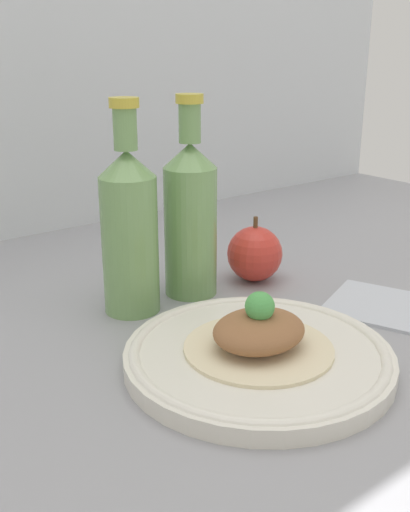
# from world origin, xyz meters

# --- Properties ---
(ground_plane) EXTENTS (1.80, 1.10, 0.04)m
(ground_plane) POSITION_xyz_m (0.00, 0.00, -0.02)
(ground_plane) COLOR gray
(wall_backsplash) EXTENTS (1.80, 0.03, 0.80)m
(wall_backsplash) POSITION_xyz_m (0.00, 0.54, 0.40)
(wall_backsplash) COLOR silver
(wall_backsplash) RESTS_ON ground_plane
(plate) EXTENTS (0.29, 0.29, 0.02)m
(plate) POSITION_xyz_m (-0.05, -0.10, 0.01)
(plate) COLOR silver
(plate) RESTS_ON ground_plane
(plated_food) EXTENTS (0.16, 0.16, 0.07)m
(plated_food) POSITION_xyz_m (-0.05, -0.10, 0.04)
(plated_food) COLOR beige
(plated_food) RESTS_ON plate
(cider_bottle_left) EXTENTS (0.07, 0.07, 0.27)m
(cider_bottle_left) POSITION_xyz_m (-0.08, 0.12, 0.11)
(cider_bottle_left) COLOR #729E5B
(cider_bottle_left) RESTS_ON ground_plane
(cider_bottle_right) EXTENTS (0.07, 0.07, 0.27)m
(cider_bottle_right) POSITION_xyz_m (0.02, 0.12, 0.11)
(cider_bottle_right) COLOR #729E5B
(cider_bottle_right) RESTS_ON ground_plane
(apple) EXTENTS (0.08, 0.08, 0.10)m
(apple) POSITION_xyz_m (0.12, 0.10, 0.04)
(apple) COLOR red
(apple) RESTS_ON ground_plane
(napkin) EXTENTS (0.18, 0.18, 0.01)m
(napkin) POSITION_xyz_m (0.19, -0.09, 0.00)
(napkin) COLOR #B7BCC6
(napkin) RESTS_ON ground_plane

